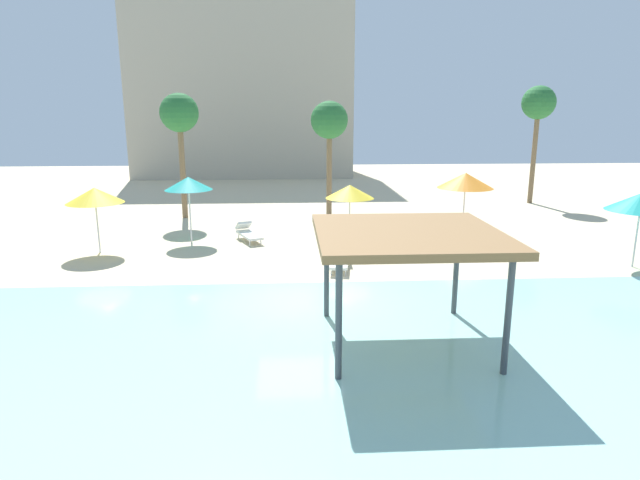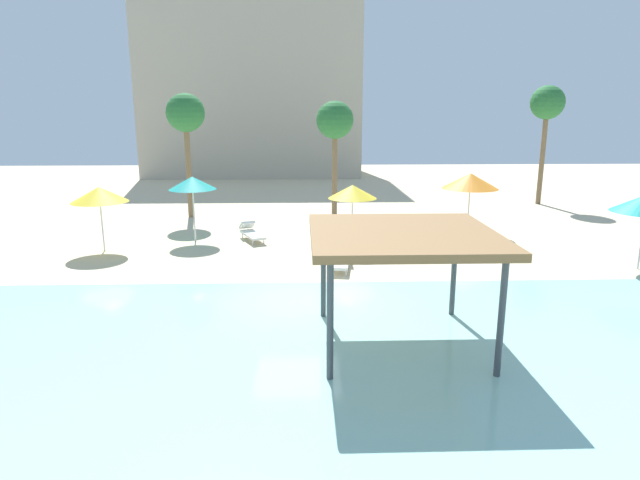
# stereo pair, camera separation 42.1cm
# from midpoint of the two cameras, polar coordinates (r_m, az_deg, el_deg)

# --- Properties ---
(ground_plane) EXTENTS (80.00, 80.00, 0.00)m
(ground_plane) POSITION_cam_midpoint_polar(r_m,az_deg,el_deg) (15.64, -1.65, -6.38)
(ground_plane) COLOR beige
(lagoon_water) EXTENTS (44.00, 13.50, 0.04)m
(lagoon_water) POSITION_cam_midpoint_polar(r_m,az_deg,el_deg) (10.84, -1.50, -15.77)
(lagoon_water) COLOR #99D1C6
(lagoon_water) RESTS_ON ground
(shade_pavilion) EXTENTS (4.13, 4.13, 2.71)m
(shade_pavilion) POSITION_cam_midpoint_polar(r_m,az_deg,el_deg) (12.22, 9.74, 0.17)
(shade_pavilion) COLOR #42474C
(shade_pavilion) RESTS_ON ground
(beach_umbrella_orange_1) EXTENTS (2.44, 2.44, 2.69)m
(beach_umbrella_orange_1) POSITION_cam_midpoint_polar(r_m,az_deg,el_deg) (24.54, 16.14, 6.04)
(beach_umbrella_orange_1) COLOR silver
(beach_umbrella_orange_1) RESTS_ON ground
(beach_umbrella_teal_2) EXTENTS (1.94, 1.94, 2.71)m
(beach_umbrella_teal_2) POSITION_cam_midpoint_polar(r_m,az_deg,el_deg) (22.74, -12.87, 5.91)
(beach_umbrella_teal_2) COLOR silver
(beach_umbrella_teal_2) RESTS_ON ground
(beach_umbrella_yellow_3) EXTENTS (1.91, 1.91, 2.52)m
(beach_umbrella_yellow_3) POSITION_cam_midpoint_polar(r_m,az_deg,el_deg) (21.13, 4.04, 5.13)
(beach_umbrella_yellow_3) COLOR silver
(beach_umbrella_yellow_3) RESTS_ON ground
(beach_umbrella_yellow_5) EXTENTS (2.13, 2.13, 2.52)m
(beach_umbrella_yellow_5) POSITION_cam_midpoint_polar(r_m,az_deg,el_deg) (22.11, -21.87, 4.49)
(beach_umbrella_yellow_5) COLOR silver
(beach_umbrella_yellow_5) RESTS_ON ground
(lounge_chair_0) EXTENTS (0.82, 1.95, 0.74)m
(lounge_chair_0) POSITION_cam_midpoint_polar(r_m,az_deg,el_deg) (23.55, 6.47, 1.20)
(lounge_chair_0) COLOR white
(lounge_chair_0) RESTS_ON ground
(lounge_chair_1) EXTENTS (0.85, 1.96, 0.74)m
(lounge_chair_1) POSITION_cam_midpoint_polar(r_m,az_deg,el_deg) (18.67, 2.83, -2.00)
(lounge_chair_1) COLOR white
(lounge_chair_1) RESTS_ON ground
(lounge_chair_2) EXTENTS (1.30, 1.98, 0.74)m
(lounge_chair_2) POSITION_cam_midpoint_polar(r_m,az_deg,el_deg) (22.84, -6.77, 0.80)
(lounge_chair_2) COLOR white
(lounge_chair_2) RESTS_ON ground
(lounge_chair_4) EXTENTS (1.55, 1.91, 0.74)m
(lounge_chair_4) POSITION_cam_midpoint_polar(r_m,az_deg,el_deg) (21.96, 12.12, 0.08)
(lounge_chair_4) COLOR white
(lounge_chair_4) RESTS_ON ground
(palm_tree_0) EXTENTS (1.90, 1.90, 6.19)m
(palm_tree_0) POSITION_cam_midpoint_polar(r_m,az_deg,el_deg) (27.98, -13.64, 12.69)
(palm_tree_0) COLOR brown
(palm_tree_0) RESTS_ON ground
(palm_tree_1) EXTENTS (1.90, 1.90, 5.83)m
(palm_tree_1) POSITION_cam_midpoint_polar(r_m,az_deg,el_deg) (27.90, 2.03, 12.35)
(palm_tree_1) COLOR brown
(palm_tree_1) RESTS_ON ground
(palm_tree_2) EXTENTS (1.90, 1.90, 6.74)m
(palm_tree_2) POSITION_cam_midpoint_polar(r_m,az_deg,el_deg) (33.89, 23.30, 12.95)
(palm_tree_2) COLOR brown
(palm_tree_2) RESTS_ON ground
(hotel_block_0) EXTENTS (17.67, 9.67, 14.32)m
(hotel_block_0) POSITION_cam_midpoint_polar(r_m,az_deg,el_deg) (48.03, -6.78, 15.63)
(hotel_block_0) COLOR #B2A893
(hotel_block_0) RESTS_ON ground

